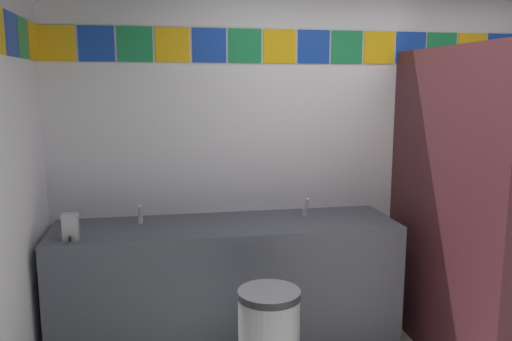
% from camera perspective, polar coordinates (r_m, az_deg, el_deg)
% --- Properties ---
extents(wall_back, '(4.44, 0.09, 2.60)m').
position_cam_1_polar(wall_back, '(3.93, 11.21, 2.23)').
color(wall_back, silver).
rests_on(wall_back, ground_plane).
extents(vanity_counter, '(2.26, 0.62, 0.88)m').
position_cam_1_polar(vanity_counter, '(3.56, -3.18, -12.64)').
color(vanity_counter, '#4C515B').
rests_on(vanity_counter, ground_plane).
extents(faucet_left, '(0.04, 0.10, 0.14)m').
position_cam_1_polar(faucet_left, '(3.47, -12.78, -4.99)').
color(faucet_left, silver).
rests_on(faucet_left, vanity_counter).
extents(faucet_right, '(0.04, 0.10, 0.14)m').
position_cam_1_polar(faucet_right, '(3.60, 5.54, -4.26)').
color(faucet_right, silver).
rests_on(faucet_right, vanity_counter).
extents(soap_dispenser, '(0.09, 0.09, 0.16)m').
position_cam_1_polar(soap_dispenser, '(3.24, -19.94, -5.91)').
color(soap_dispenser, '#B7BABF').
rests_on(soap_dispenser, vanity_counter).
extents(stall_divider, '(0.92, 1.33, 2.03)m').
position_cam_1_polar(stall_divider, '(3.37, 24.40, -4.73)').
color(stall_divider, '#471E23').
rests_on(stall_divider, ground_plane).
extents(toilet, '(0.39, 0.49, 0.74)m').
position_cam_1_polar(toilet, '(4.19, 24.31, -12.17)').
color(toilet, white).
rests_on(toilet, ground_plane).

